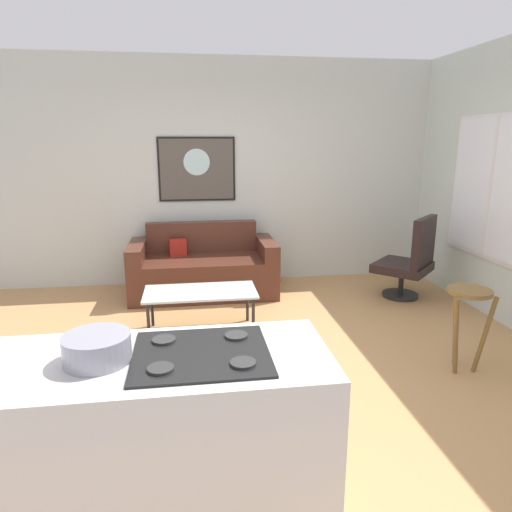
% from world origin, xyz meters
% --- Properties ---
extents(ground, '(6.40, 6.40, 0.04)m').
position_xyz_m(ground, '(0.00, 0.00, -0.02)').
color(ground, tan).
extents(back_wall, '(6.40, 0.05, 2.80)m').
position_xyz_m(back_wall, '(0.00, 2.42, 1.40)').
color(back_wall, silver).
rests_on(back_wall, ground).
extents(couch, '(1.72, 0.84, 0.83)m').
position_xyz_m(couch, '(-0.37, 1.91, 0.29)').
color(couch, '#4D271C').
rests_on(couch, ground).
extents(coffee_table, '(1.07, 0.52, 0.42)m').
position_xyz_m(coffee_table, '(-0.43, 0.73, 0.39)').
color(coffee_table, silver).
rests_on(coffee_table, ground).
extents(armchair, '(0.82, 0.82, 0.98)m').
position_xyz_m(armchair, '(2.01, 1.37, 0.46)').
color(armchair, black).
rests_on(armchair, ground).
extents(bar_stool, '(0.38, 0.38, 0.69)m').
position_xyz_m(bar_stool, '(1.64, -0.34, 0.53)').
color(bar_stool, brown).
rests_on(bar_stool, ground).
extents(kitchen_counter, '(1.80, 0.66, 0.92)m').
position_xyz_m(kitchen_counter, '(-0.80, -1.59, 0.45)').
color(kitchen_counter, silver).
rests_on(kitchen_counter, ground).
extents(mixing_bowl, '(0.29, 0.29, 0.12)m').
position_xyz_m(mixing_bowl, '(-0.92, -1.59, 0.96)').
color(mixing_bowl, '#908F9C').
rests_on(mixing_bowl, kitchen_counter).
extents(wall_painting, '(0.95, 0.03, 0.79)m').
position_xyz_m(wall_painting, '(-0.40, 2.38, 1.46)').
color(wall_painting, black).
extents(window, '(0.03, 1.38, 1.49)m').
position_xyz_m(window, '(2.59, 0.90, 1.33)').
color(window, silver).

